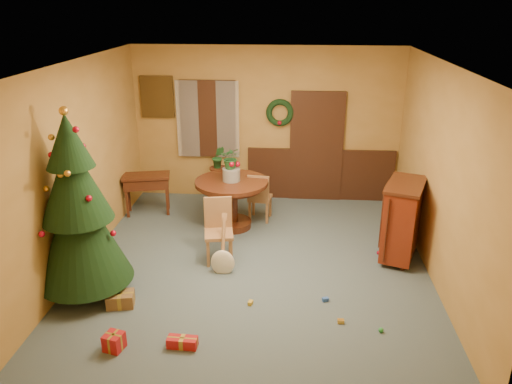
# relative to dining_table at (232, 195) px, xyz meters

# --- Properties ---
(room_envelope) EXTENTS (5.50, 5.50, 5.50)m
(room_envelope) POSITION_rel_dining_table_xyz_m (0.70, 1.41, 0.53)
(room_envelope) COLOR #3B4C55
(room_envelope) RESTS_ON ground
(dining_table) EXTENTS (1.22, 1.22, 0.84)m
(dining_table) POSITION_rel_dining_table_xyz_m (0.00, 0.00, 0.00)
(dining_table) COLOR black
(dining_table) RESTS_ON floor
(urn) EXTENTS (0.29, 0.29, 0.21)m
(urn) POSITION_rel_dining_table_xyz_m (-0.00, 0.00, 0.36)
(urn) COLOR slate
(urn) RESTS_ON dining_table
(centerpiece_plant) EXTENTS (0.33, 0.29, 0.37)m
(centerpiece_plant) POSITION_rel_dining_table_xyz_m (-0.00, 0.00, 0.65)
(centerpiece_plant) COLOR #1E4C23
(centerpiece_plant) RESTS_ON urn
(chair_near) EXTENTS (0.48, 0.48, 0.95)m
(chair_near) POSITION_rel_dining_table_xyz_m (-0.06, -1.13, -0.08)
(chair_near) COLOR olive
(chair_near) RESTS_ON floor
(chair_far) EXTENTS (0.42, 0.42, 0.87)m
(chair_far) POSITION_rel_dining_table_xyz_m (0.45, 0.28, -0.12)
(chair_far) COLOR olive
(chair_far) RESTS_ON floor
(guitar) EXTENTS (0.35, 0.53, 0.79)m
(guitar) POSITION_rel_dining_table_xyz_m (0.06, -1.55, -0.19)
(guitar) COLOR beige
(guitar) RESTS_ON floor
(plant_stand) EXTENTS (0.33, 0.33, 0.85)m
(plant_stand) POSITION_rel_dining_table_xyz_m (-0.31, 0.62, -0.06)
(plant_stand) COLOR black
(plant_stand) RESTS_ON floor
(stand_plant) EXTENTS (0.25, 0.21, 0.40)m
(stand_plant) POSITION_rel_dining_table_xyz_m (-0.31, 0.62, 0.47)
(stand_plant) COLOR #19471E
(stand_plant) RESTS_ON plant_stand
(christmas_tree) EXTENTS (1.22, 1.22, 2.51)m
(christmas_tree) POSITION_rel_dining_table_xyz_m (-1.66, -2.21, 0.60)
(christmas_tree) COLOR #382111
(christmas_tree) RESTS_ON floor
(writing_desk) EXTENTS (0.90, 0.58, 0.74)m
(writing_desk) POSITION_rel_dining_table_xyz_m (-1.60, 0.47, -0.03)
(writing_desk) COLOR black
(writing_desk) RESTS_ON floor
(sideboard) EXTENTS (0.78, 1.05, 1.20)m
(sideboard) POSITION_rel_dining_table_xyz_m (2.64, -0.89, 0.05)
(sideboard) COLOR #501709
(sideboard) RESTS_ON floor
(gift_a) EXTENTS (0.38, 0.31, 0.18)m
(gift_a) POSITION_rel_dining_table_xyz_m (-1.13, -2.46, -0.50)
(gift_a) COLOR brown
(gift_a) RESTS_ON floor
(gift_b) EXTENTS (0.24, 0.24, 0.20)m
(gift_b) POSITION_rel_dining_table_xyz_m (-0.92, -3.30, -0.49)
(gift_b) COLOR #AA1619
(gift_b) RESTS_ON floor
(gift_c) EXTENTS (0.31, 0.31, 0.14)m
(gift_c) POSITION_rel_dining_table_xyz_m (-1.53, -2.06, -0.52)
(gift_c) COLOR brown
(gift_c) RESTS_ON floor
(gift_d) EXTENTS (0.35, 0.15, 0.12)m
(gift_d) POSITION_rel_dining_table_xyz_m (-0.17, -3.20, -0.53)
(gift_d) COLOR #AA1619
(gift_d) RESTS_ON floor
(toy_a) EXTENTS (0.09, 0.08, 0.05)m
(toy_a) POSITION_rel_dining_table_xyz_m (1.49, -2.16, -0.56)
(toy_a) COLOR #2A54B6
(toy_a) RESTS_ON floor
(toy_b) EXTENTS (0.06, 0.06, 0.06)m
(toy_b) POSITION_rel_dining_table_xyz_m (2.11, -2.76, -0.56)
(toy_b) COLOR green
(toy_b) RESTS_ON floor
(toy_c) EXTENTS (0.07, 0.09, 0.05)m
(toy_c) POSITION_rel_dining_table_xyz_m (0.52, -2.31, -0.56)
(toy_c) COLOR gold
(toy_c) RESTS_ON floor
(toy_d) EXTENTS (0.06, 0.06, 0.06)m
(toy_d) POSITION_rel_dining_table_xyz_m (2.36, -0.83, -0.56)
(toy_d) COLOR #B40C25
(toy_d) RESTS_ON floor
(toy_e) EXTENTS (0.08, 0.05, 0.05)m
(toy_e) POSITION_rel_dining_table_xyz_m (1.65, -2.62, -0.56)
(toy_e) COLOR gold
(toy_e) RESTS_ON floor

